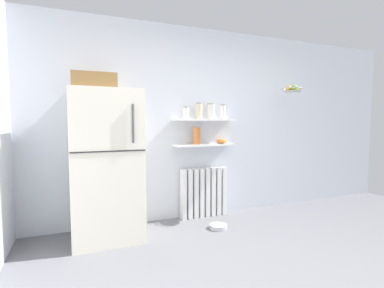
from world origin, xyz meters
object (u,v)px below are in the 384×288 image
object	(u,v)px
storage_jar_0	(186,113)
vase	(197,136)
storage_jar_1	(199,111)
shelf_bowl	(221,141)
pet_food_bowl	(218,227)
radiator	(204,192)
storage_jar_2	(211,111)
storage_jar_3	(223,112)
hanging_fruit_basket	(292,89)
refrigerator	(106,162)

from	to	relation	value
storage_jar_0	vase	distance (m)	0.35
storage_jar_1	vase	xyz separation A→B (m)	(-0.03, -0.00, -0.34)
shelf_bowl	pet_food_bowl	distance (m)	1.17
radiator	storage_jar_2	distance (m)	1.13
storage_jar_3	pet_food_bowl	xyz separation A→B (m)	(-0.30, -0.47, -1.44)
vase	radiator	bearing A→B (deg)	13.92
vase	hanging_fruit_basket	xyz separation A→B (m)	(1.36, -0.29, 0.66)
refrigerator	storage_jar_1	world-z (taller)	refrigerator
vase	storage_jar_2	bearing A→B (deg)	0.00
storage_jar_1	vase	size ratio (longest dim) A/B	0.96
refrigerator	storage_jar_0	xyz separation A→B (m)	(1.06, 0.24, 0.57)
radiator	pet_food_bowl	world-z (taller)	radiator
pet_food_bowl	storage_jar_3	bearing A→B (deg)	57.44
storage_jar_2	storage_jar_3	distance (m)	0.18
radiator	storage_jar_1	bearing A→B (deg)	-161.82
storage_jar_0	hanging_fruit_basket	bearing A→B (deg)	-10.80
refrigerator	storage_jar_2	xyz separation A→B (m)	(1.43, 0.24, 0.60)
refrigerator	radiator	bearing A→B (deg)	11.30
storage_jar_3	vase	bearing A→B (deg)	180.00
hanging_fruit_basket	pet_food_bowl	bearing A→B (deg)	-171.71
storage_jar_3	shelf_bowl	xyz separation A→B (m)	(-0.02, 0.00, -0.41)
storage_jar_2	storage_jar_3	xyz separation A→B (m)	(0.18, -0.00, -0.01)
pet_food_bowl	shelf_bowl	bearing A→B (deg)	58.87
vase	shelf_bowl	world-z (taller)	vase
storage_jar_2	vase	size ratio (longest dim) A/B	0.95
storage_jar_2	hanging_fruit_basket	xyz separation A→B (m)	(1.14, -0.29, 0.32)
refrigerator	storage_jar_1	size ratio (longest dim) A/B	8.39
storage_jar_1	hanging_fruit_basket	distance (m)	1.39
pet_food_bowl	radiator	bearing A→B (deg)	86.91
storage_jar_1	pet_food_bowl	xyz separation A→B (m)	(0.06, -0.47, -1.45)
storage_jar_0	hanging_fruit_basket	size ratio (longest dim) A/B	0.54
vase	shelf_bowl	size ratio (longest dim) A/B	1.51
refrigerator	hanging_fruit_basket	xyz separation A→B (m)	(2.57, -0.05, 0.92)
storage_jar_0	storage_jar_1	size ratio (longest dim) A/B	0.76
radiator	hanging_fruit_basket	distance (m)	1.93
storage_jar_0	storage_jar_1	distance (m)	0.18
storage_jar_2	storage_jar_3	world-z (taller)	storage_jar_2
storage_jar_3	hanging_fruit_basket	world-z (taller)	hanging_fruit_basket
radiator	storage_jar_3	world-z (taller)	storage_jar_3
storage_jar_2	shelf_bowl	bearing A→B (deg)	0.00
radiator	vase	bearing A→B (deg)	-166.08
refrigerator	vase	distance (m)	1.27
storage_jar_3	refrigerator	bearing A→B (deg)	-171.62
hanging_fruit_basket	storage_jar_0	bearing A→B (deg)	169.20
refrigerator	storage_jar_2	bearing A→B (deg)	9.43
hanging_fruit_basket	radiator	bearing A→B (deg)	165.57
refrigerator	pet_food_bowl	size ratio (longest dim) A/B	8.40
storage_jar_2	hanging_fruit_basket	size ratio (longest dim) A/B	0.70
refrigerator	pet_food_bowl	bearing A→B (deg)	-10.13
storage_jar_0	storage_jar_2	world-z (taller)	storage_jar_2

